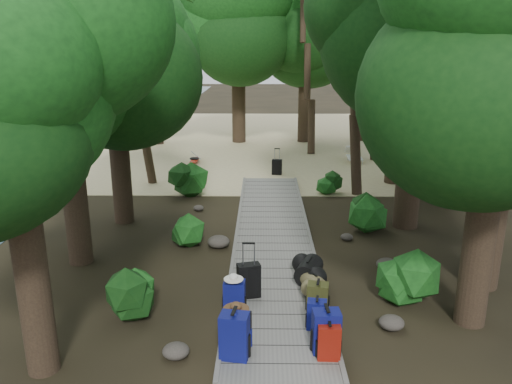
# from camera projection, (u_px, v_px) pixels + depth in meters

# --- Properties ---
(ground) EXTENTS (120.00, 120.00, 0.00)m
(ground) POSITION_uv_depth(u_px,v_px,m) (274.00, 255.00, 12.12)
(ground) COLOR #2D2516
(ground) RESTS_ON ground
(sand_beach) EXTENTS (40.00, 22.00, 0.02)m
(sand_beach) POSITION_uv_depth(u_px,v_px,m) (268.00, 139.00, 27.48)
(sand_beach) COLOR #CEC28B
(sand_beach) RESTS_ON ground
(boardwalk) EXTENTS (2.00, 12.00, 0.12)m
(boardwalk) POSITION_uv_depth(u_px,v_px,m) (273.00, 238.00, 13.06)
(boardwalk) COLOR slate
(boardwalk) RESTS_ON ground
(backpack_left_a) EXTENTS (0.49, 0.38, 0.84)m
(backpack_left_a) POSITION_uv_depth(u_px,v_px,m) (234.00, 334.00, 7.82)
(backpack_left_a) COLOR navy
(backpack_left_a) RESTS_ON boardwalk
(backpack_left_b) EXTENTS (0.40, 0.31, 0.67)m
(backpack_left_b) POSITION_uv_depth(u_px,v_px,m) (239.00, 329.00, 8.12)
(backpack_left_b) COLOR black
(backpack_left_b) RESTS_ON boardwalk
(backpack_left_c) EXTENTS (0.40, 0.30, 0.72)m
(backpack_left_c) POSITION_uv_depth(u_px,v_px,m) (234.00, 296.00, 9.14)
(backpack_left_c) COLOR navy
(backpack_left_c) RESTS_ON boardwalk
(backpack_right_a) EXTENTS (0.36, 0.26, 0.64)m
(backpack_right_a) POSITION_uv_depth(u_px,v_px,m) (329.00, 340.00, 7.84)
(backpack_right_a) COLOR #971909
(backpack_right_a) RESTS_ON boardwalk
(backpack_right_b) EXTENTS (0.46, 0.33, 0.79)m
(backpack_right_b) POSITION_uv_depth(u_px,v_px,m) (326.00, 329.00, 7.99)
(backpack_right_b) COLOR navy
(backpack_right_b) RESTS_ON boardwalk
(backpack_right_c) EXTENTS (0.37, 0.28, 0.58)m
(backpack_right_c) POSITION_uv_depth(u_px,v_px,m) (317.00, 313.00, 8.68)
(backpack_right_c) COLOR navy
(backpack_right_c) RESTS_ON boardwalk
(backpack_right_d) EXTENTS (0.43, 0.35, 0.59)m
(backpack_right_d) POSITION_uv_depth(u_px,v_px,m) (318.00, 296.00, 9.28)
(backpack_right_d) COLOR #353617
(backpack_right_d) RESTS_ON boardwalk
(duffel_right_khaki) EXTENTS (0.54, 0.64, 0.36)m
(duffel_right_khaki) POSITION_uv_depth(u_px,v_px,m) (313.00, 282.00, 10.05)
(duffel_right_khaki) COLOR brown
(duffel_right_khaki) RESTS_ON boardwalk
(duffel_right_black) EXTENTS (0.68, 0.85, 0.46)m
(duffel_right_black) POSITION_uv_depth(u_px,v_px,m) (309.00, 270.00, 10.49)
(duffel_right_black) COLOR black
(duffel_right_black) RESTS_ON boardwalk
(suitcase_on_boardwalk) EXTENTS (0.49, 0.35, 0.69)m
(suitcase_on_boardwalk) POSITION_uv_depth(u_px,v_px,m) (249.00, 280.00, 9.78)
(suitcase_on_boardwalk) COLOR black
(suitcase_on_boardwalk) RESTS_ON boardwalk
(lone_suitcase_on_sand) EXTENTS (0.41, 0.28, 0.60)m
(lone_suitcase_on_sand) POSITION_uv_depth(u_px,v_px,m) (277.00, 167.00, 19.71)
(lone_suitcase_on_sand) COLOR black
(lone_suitcase_on_sand) RESTS_ON sand_beach
(hat_brown) EXTENTS (0.43, 0.43, 0.13)m
(hat_brown) POSITION_uv_depth(u_px,v_px,m) (236.00, 306.00, 8.03)
(hat_brown) COLOR #51351E
(hat_brown) RESTS_ON backpack_left_b
(hat_white) EXTENTS (0.36, 0.36, 0.12)m
(hat_white) POSITION_uv_depth(u_px,v_px,m) (234.00, 276.00, 8.97)
(hat_white) COLOR silver
(hat_white) RESTS_ON backpack_left_c
(kayak) EXTENTS (0.84, 2.91, 0.29)m
(kayak) POSITION_uv_depth(u_px,v_px,m) (194.00, 160.00, 21.74)
(kayak) COLOR red
(kayak) RESTS_ON sand_beach
(sun_lounger) EXTENTS (0.70, 1.92, 0.61)m
(sun_lounger) POSITION_uv_depth(u_px,v_px,m) (355.00, 155.00, 21.90)
(sun_lounger) COLOR silver
(sun_lounger) RESTS_ON sand_beach
(tree_right_a) EXTENTS (4.68, 4.68, 7.79)m
(tree_right_a) POSITION_uv_depth(u_px,v_px,m) (497.00, 109.00, 8.10)
(tree_right_a) COLOR black
(tree_right_a) RESTS_ON ground
(tree_right_b) EXTENTS (5.48, 5.48, 9.78)m
(tree_right_b) POSITION_uv_depth(u_px,v_px,m) (512.00, 46.00, 9.25)
(tree_right_b) COLOR black
(tree_right_b) RESTS_ON ground
(tree_right_c) EXTENTS (5.66, 5.66, 9.79)m
(tree_right_c) POSITION_uv_depth(u_px,v_px,m) (420.00, 46.00, 12.74)
(tree_right_c) COLOR black
(tree_right_c) RESTS_ON ground
(tree_right_d) EXTENTS (6.01, 6.01, 11.02)m
(tree_right_d) POSITION_uv_depth(u_px,v_px,m) (471.00, 25.00, 14.70)
(tree_right_d) COLOR black
(tree_right_d) RESTS_ON ground
(tree_right_e) EXTENTS (5.16, 5.16, 9.29)m
(tree_right_e) POSITION_uv_depth(u_px,v_px,m) (403.00, 54.00, 17.36)
(tree_right_e) COLOR black
(tree_right_e) RESTS_ON ground
(tree_right_f) EXTENTS (5.04, 5.04, 9.00)m
(tree_right_f) POSITION_uv_depth(u_px,v_px,m) (435.00, 57.00, 19.45)
(tree_right_f) COLOR black
(tree_right_f) RESTS_ON ground
(tree_left_a) EXTENTS (4.15, 4.15, 6.91)m
(tree_left_a) POSITION_uv_depth(u_px,v_px,m) (15.00, 153.00, 6.86)
(tree_left_a) COLOR black
(tree_left_a) RESTS_ON ground
(tree_left_b) EXTENTS (4.39, 4.39, 7.89)m
(tree_left_b) POSITION_uv_depth(u_px,v_px,m) (64.00, 92.00, 10.67)
(tree_left_b) COLOR black
(tree_left_b) RESTS_ON ground
(tree_left_c) EXTENTS (4.53, 4.53, 7.88)m
(tree_left_c) POSITION_uv_depth(u_px,v_px,m) (114.00, 83.00, 13.41)
(tree_left_c) COLOR black
(tree_left_c) RESTS_ON ground
(tree_back_a) EXTENTS (5.86, 5.86, 10.14)m
(tree_back_a) POSITION_uv_depth(u_px,v_px,m) (238.00, 43.00, 25.29)
(tree_back_a) COLOR black
(tree_back_a) RESTS_ON ground
(tree_back_b) EXTENTS (5.07, 5.07, 9.06)m
(tree_back_b) POSITION_uv_depth(u_px,v_px,m) (306.00, 54.00, 25.53)
(tree_back_b) COLOR black
(tree_back_b) RESTS_ON ground
(tree_back_c) EXTENTS (5.35, 5.35, 9.63)m
(tree_back_c) POSITION_uv_depth(u_px,v_px,m) (365.00, 49.00, 25.92)
(tree_back_c) COLOR black
(tree_back_c) RESTS_ON ground
(tree_back_d) EXTENTS (4.50, 4.50, 7.50)m
(tree_back_d) POSITION_uv_depth(u_px,v_px,m) (155.00, 71.00, 25.12)
(tree_back_d) COLOR black
(tree_back_d) RESTS_ON ground
(palm_right_a) EXTENTS (4.77, 4.77, 8.14)m
(palm_right_a) POSITION_uv_depth(u_px,v_px,m) (366.00, 73.00, 16.29)
(palm_right_a) COLOR #103911
(palm_right_a) RESTS_ON ground
(palm_right_b) EXTENTS (4.61, 4.61, 8.91)m
(palm_right_b) POSITION_uv_depth(u_px,v_px,m) (379.00, 57.00, 21.47)
(palm_right_b) COLOR #103911
(palm_right_b) RESTS_ON ground
(palm_right_c) EXTENTS (4.77, 4.77, 7.58)m
(palm_right_c) POSITION_uv_depth(u_px,v_px,m) (319.00, 72.00, 22.88)
(palm_right_c) COLOR #103911
(palm_right_c) RESTS_ON ground
(palm_left_a) EXTENTS (4.34, 4.34, 6.90)m
(palm_left_a) POSITION_uv_depth(u_px,v_px,m) (140.00, 89.00, 17.58)
(palm_left_a) COLOR #103911
(palm_left_a) RESTS_ON ground
(rock_left_a) EXTENTS (0.44, 0.40, 0.24)m
(rock_left_a) POSITION_uv_depth(u_px,v_px,m) (176.00, 351.00, 8.09)
(rock_left_a) COLOR #4C473F
(rock_left_a) RESTS_ON ground
(rock_left_b) EXTENTS (0.37, 0.33, 0.20)m
(rock_left_b) POSITION_uv_depth(u_px,v_px,m) (142.00, 292.00, 10.10)
(rock_left_b) COLOR #4C473F
(rock_left_b) RESTS_ON ground
(rock_left_c) EXTENTS (0.56, 0.51, 0.31)m
(rock_left_c) POSITION_uv_depth(u_px,v_px,m) (219.00, 242.00, 12.56)
(rock_left_c) COLOR #4C473F
(rock_left_c) RESTS_ON ground
(rock_left_d) EXTENTS (0.32, 0.28, 0.17)m
(rock_left_d) POSITION_uv_depth(u_px,v_px,m) (199.00, 208.00, 15.43)
(rock_left_d) COLOR #4C473F
(rock_left_d) RESTS_ON ground
(rock_right_a) EXTENTS (0.46, 0.41, 0.25)m
(rock_right_a) POSITION_uv_depth(u_px,v_px,m) (392.00, 323.00, 8.91)
(rock_right_a) COLOR #4C473F
(rock_right_a) RESTS_ON ground
(rock_right_b) EXTENTS (0.48, 0.43, 0.26)m
(rock_right_b) POSITION_uv_depth(u_px,v_px,m) (387.00, 264.00, 11.31)
(rock_right_b) COLOR #4C473F
(rock_right_b) RESTS_ON ground
(rock_right_c) EXTENTS (0.32, 0.29, 0.18)m
(rock_right_c) POSITION_uv_depth(u_px,v_px,m) (347.00, 237.00, 13.05)
(rock_right_c) COLOR #4C473F
(rock_right_c) RESTS_ON ground
(rock_right_d) EXTENTS (0.52, 0.47, 0.29)m
(rock_right_d) POSITION_uv_depth(u_px,v_px,m) (371.00, 203.00, 15.74)
(rock_right_d) COLOR #4C473F
(rock_right_d) RESTS_ON ground
(shrub_left_a) EXTENTS (1.11, 1.11, 1.00)m
(shrub_left_a) POSITION_uv_depth(u_px,v_px,m) (135.00, 293.00, 9.22)
(shrub_left_a) COLOR #144414
(shrub_left_a) RESTS_ON ground
(shrub_left_b) EXTENTS (0.89, 0.89, 0.80)m
(shrub_left_b) POSITION_uv_depth(u_px,v_px,m) (192.00, 231.00, 12.58)
(shrub_left_b) COLOR #144414
(shrub_left_b) RESTS_ON ground
(shrub_left_c) EXTENTS (1.36, 1.36, 1.22)m
(shrub_left_c) POSITION_uv_depth(u_px,v_px,m) (185.00, 179.00, 16.72)
(shrub_left_c) COLOR #144414
(shrub_left_c) RESTS_ON ground
(shrub_right_a) EXTENTS (1.05, 1.05, 0.94)m
(shrub_right_a) POSITION_uv_depth(u_px,v_px,m) (405.00, 281.00, 9.72)
(shrub_right_a) COLOR #144414
(shrub_right_a) RESTS_ON ground
(shrub_right_b) EXTENTS (1.21, 1.21, 1.08)m
(shrub_right_b) POSITION_uv_depth(u_px,v_px,m) (364.00, 213.00, 13.55)
(shrub_right_b) COLOR #144414
(shrub_right_b) RESTS_ON ground
(shrub_right_c) EXTENTS (0.83, 0.83, 0.75)m
(shrub_right_c) POSITION_uv_depth(u_px,v_px,m) (331.00, 184.00, 17.06)
(shrub_right_c) COLOR #144414
(shrub_right_c) RESTS_ON ground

